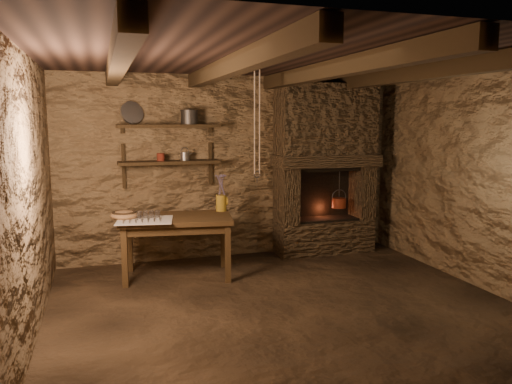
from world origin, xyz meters
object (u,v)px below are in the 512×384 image
object	(u,v)px
work_table	(177,244)
iron_stockpot	(189,118)
wooden_bowl	(124,215)
stoneware_jug	(221,195)
red_pot	(339,202)

from	to	relation	value
work_table	iron_stockpot	distance (m)	1.59
wooden_bowl	stoneware_jug	bearing A→B (deg)	6.54
work_table	wooden_bowl	bearing A→B (deg)	-177.27
stoneware_jug	iron_stockpot	xyz separation A→B (m)	(-0.31, 0.38, 0.93)
iron_stockpot	work_table	bearing A→B (deg)	-115.49
iron_stockpot	red_pot	xyz separation A→B (m)	(2.04, -0.12, -1.15)
work_table	stoneware_jug	distance (m)	0.81
red_pot	work_table	bearing A→B (deg)	-168.93
work_table	red_pot	world-z (taller)	red_pot
iron_stockpot	red_pot	world-z (taller)	iron_stockpot
wooden_bowl	iron_stockpot	size ratio (longest dim) A/B	1.48
iron_stockpot	wooden_bowl	bearing A→B (deg)	-149.01
wooden_bowl	red_pot	bearing A→B (deg)	7.73
wooden_bowl	iron_stockpot	bearing A→B (deg)	30.99
stoneware_jug	work_table	bearing A→B (deg)	-140.76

